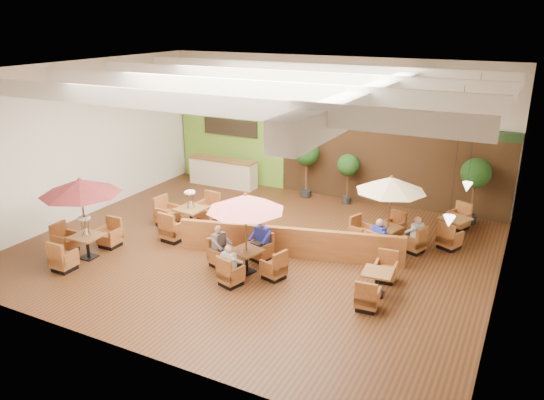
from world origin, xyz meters
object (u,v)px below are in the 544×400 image
Objects in this scene: table_0 at (81,201)px; table_5 at (454,228)px; diner_4 at (416,230)px; topiary_1 at (348,167)px; table_2 at (390,198)px; diner_2 at (220,242)px; table_4 at (377,283)px; diner_1 at (261,236)px; topiary_0 at (307,155)px; topiary_2 at (476,175)px; booth_divider at (289,242)px; diner_3 at (380,234)px; table_3 at (185,216)px; table_1 at (246,218)px; diner_0 at (230,260)px; service_counter at (223,172)px.

table_0 is 11.75m from table_5.
topiary_1 is at bearing 70.42° from diner_4.
table_2 is 3.09× the size of diner_2.
diner_2 is (-4.54, -0.43, 0.43)m from table_4.
table_4 is 2.72× the size of diner_1.
topiary_1 is at bearing 176.89° from diner_2.
topiary_1 is at bearing -0.00° from topiary_0.
table_2 is at bearing -121.78° from topiary_2.
booth_divider is 5.49m from topiary_1.
topiary_2 is at bearing 5.30° from diner_4.
diner_2 is 0.99× the size of diner_3.
table_2 is 0.93× the size of table_5.
table_2 reaches higher than diner_3.
table_4 is 0.88× the size of table_5.
diner_3 is 1.10× the size of diner_4.
diner_2 is 4.77m from diner_3.
table_4 is at bearing -48.96° from diner_3.
topiary_1 is 0.84× the size of topiary_2.
diner_4 is at bearing 17.22° from booth_divider.
diner_3 is at bearing 26.19° from table_0.
table_1 is at bearing -22.38° from table_3.
topiary_0 is (-4.24, 3.34, 0.10)m from table_2.
diner_2 is at bearing 146.19° from diner_0.
table_0 is 12.89m from topiary_2.
table_1 is 2.90× the size of diner_1.
diner_4 is at bearing 135.01° from diner_2.
topiary_0 is at bearing 121.33° from table_4.
table_0 is 0.92× the size of table_3.
table_1 is at bearing -53.44° from service_counter.
topiary_2 reaches higher than booth_divider.
table_1 is 3.05× the size of diner_3.
topiary_2 is 9.18m from diner_2.
service_counter is at bearing 142.68° from table_1.
topiary_1 reaches higher than table_5.
topiary_0 is at bearing 180.00° from topiary_2.
service_counter is 5.01m from table_3.
table_3 is at bearing -133.94° from table_5.
booth_divider is 2.80× the size of table_2.
table_0 reaches higher than diner_0.
table_5 is at bearing -129.66° from diner_1.
table_0 is at bearing -88.89° from service_counter.
table_1 is at bearing 14.97° from table_0.
topiary_0 is 7.88m from diner_0.
table_0 is 5.38m from diner_1.
topiary_1 is at bearing 110.10° from table_4.
diner_1 is at bearing 143.83° from diner_2.
booth_divider is 3.19m from table_4.
table_2 reaches higher than booth_divider.
booth_divider is 9.43× the size of diner_4.
diner_3 reaches higher than table_5.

